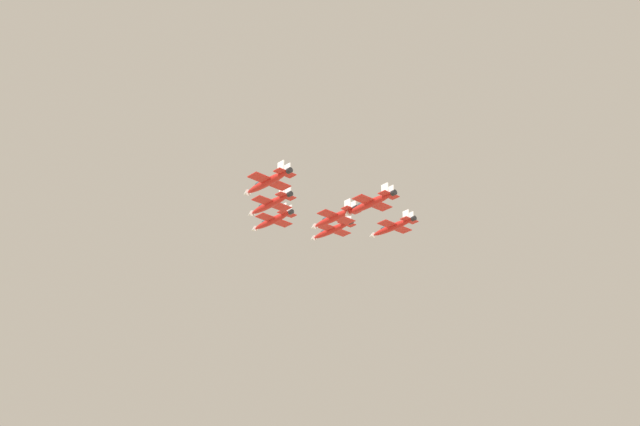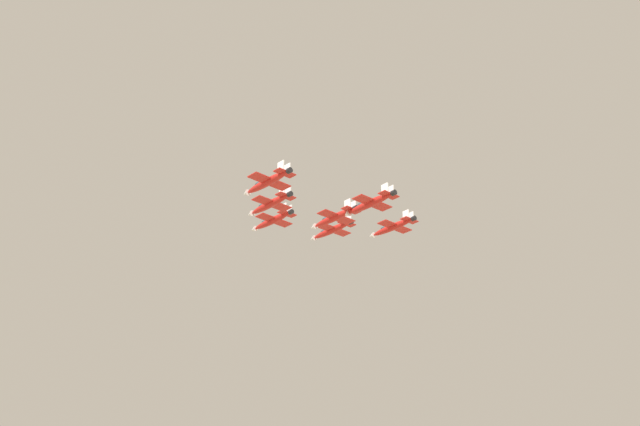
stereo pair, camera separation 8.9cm
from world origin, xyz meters
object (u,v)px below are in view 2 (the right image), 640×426
(jet_left_wingman, at_px, (270,204))
(jet_right_wingman, at_px, (332,230))
(jet_left_outer, at_px, (267,182))
(jet_slot_rear, at_px, (334,217))
(jet_right_outer, at_px, (393,227))
(jet_trailing, at_px, (370,203))
(jet_lead, at_px, (272,220))

(jet_left_wingman, distance_m, jet_right_wingman, 22.98)
(jet_left_outer, relative_size, jet_slot_rear, 1.04)
(jet_slot_rear, bearing_deg, jet_right_outer, -90.28)
(jet_left_wingman, relative_size, jet_right_wingman, 1.05)
(jet_left_outer, distance_m, jet_trailing, 26.86)
(jet_lead, height_order, jet_right_wingman, jet_lead)
(jet_left_wingman, bearing_deg, jet_lead, -40.60)
(jet_right_outer, bearing_deg, jet_right_wingman, 40.47)
(jet_right_wingman, bearing_deg, jet_left_outer, 111.48)
(jet_right_outer, bearing_deg, jet_left_wingman, 68.69)
(jet_right_wingman, height_order, jet_right_outer, jet_right_wingman)
(jet_lead, height_order, jet_trailing, jet_lead)
(jet_lead, bearing_deg, jet_left_outer, 138.56)
(jet_trailing, bearing_deg, jet_left_outer, 59.49)
(jet_left_wingman, xyz_separation_m, jet_slot_rear, (-11.33, 13.63, -5.17))
(jet_left_outer, distance_m, jet_right_outer, 45.92)
(jet_lead, height_order, jet_right_outer, jet_lead)
(jet_left_wingman, height_order, jet_right_outer, jet_left_wingman)
(jet_lead, xyz_separation_m, jet_trailing, (0.43, 40.51, -8.83))
(jet_right_outer, distance_m, jet_slot_rear, 23.30)
(jet_slot_rear, bearing_deg, jet_trailing, 179.72)
(jet_right_outer, height_order, jet_slot_rear, jet_right_outer)
(jet_right_wingman, height_order, jet_trailing, jet_right_wingman)
(jet_lead, bearing_deg, jet_slot_rear, 178.92)
(jet_right_outer, xyz_separation_m, jet_trailing, (23.10, 13.26, -4.59))
(jet_left_wingman, xyz_separation_m, jet_right_outer, (-34.29, 13.87, -1.19))
(jet_lead, distance_m, jet_right_outer, 35.70)
(jet_left_outer, relative_size, jet_right_outer, 1.04)
(jet_slot_rear, relative_size, jet_trailing, 0.98)
(jet_left_outer, distance_m, jet_slot_rear, 23.13)
(jet_right_wingman, relative_size, jet_slot_rear, 0.99)
(jet_lead, relative_size, jet_left_wingman, 1.00)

